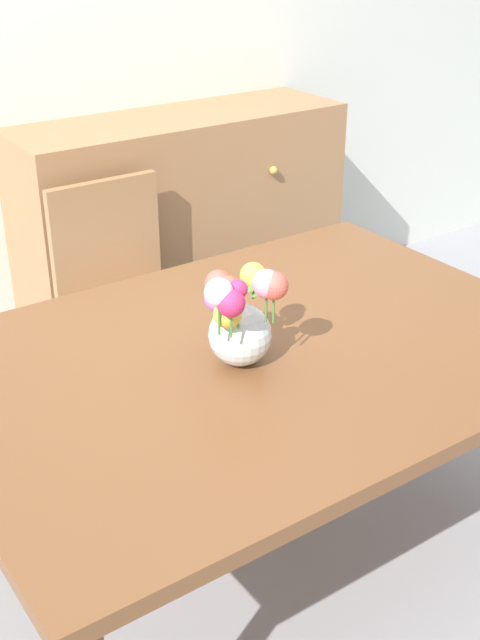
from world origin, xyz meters
TOP-DOWN VIEW (x-y plane):
  - ground_plane at (0.00, 0.00)m, footprint 12.00×12.00m
  - back_wall at (0.00, 1.60)m, footprint 7.00×0.10m
  - dining_table at (0.00, 0.00)m, footprint 1.64×1.16m
  - chair_far at (0.07, 0.92)m, footprint 0.42×0.42m
  - dresser at (0.57, 1.33)m, footprint 1.40×0.47m
  - flower_vase at (-0.09, -0.04)m, footprint 0.25×0.21m

SIDE VIEW (x-z plane):
  - ground_plane at x=0.00m, z-range 0.00..0.00m
  - dresser at x=0.57m, z-range 0.00..1.00m
  - chair_far at x=0.07m, z-range 0.07..0.97m
  - dining_table at x=0.00m, z-range 0.29..1.01m
  - flower_vase at x=-0.09m, z-range 0.72..1.00m
  - back_wall at x=0.00m, z-range 0.00..2.80m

